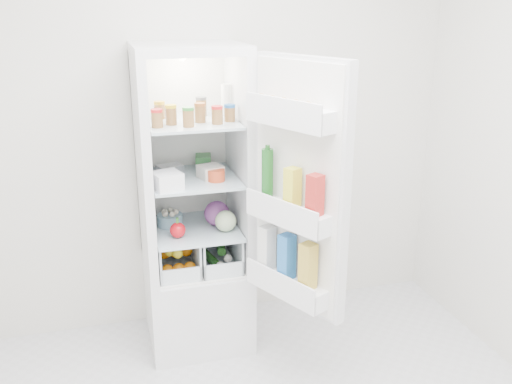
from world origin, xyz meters
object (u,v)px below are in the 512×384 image
object	(u,v)px
refrigerator	(194,236)
mushroom_bowl	(170,220)
red_cabbage	(217,213)
fridge_door	(296,194)

from	to	relation	value
refrigerator	mushroom_bowl	xyz separation A→B (m)	(-0.14, 0.01, 0.12)
red_cabbage	mushroom_bowl	xyz separation A→B (m)	(-0.27, 0.07, -0.04)
mushroom_bowl	fridge_door	xyz separation A→B (m)	(0.57, -0.62, 0.31)
refrigerator	mushroom_bowl	size ratio (longest dim) A/B	12.01
refrigerator	fridge_door	distance (m)	0.86
refrigerator	red_cabbage	world-z (taller)	refrigerator
mushroom_bowl	fridge_door	world-z (taller)	fridge_door
red_cabbage	fridge_door	bearing A→B (deg)	-61.32
mushroom_bowl	fridge_door	distance (m)	0.89
refrigerator	red_cabbage	bearing A→B (deg)	-24.35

